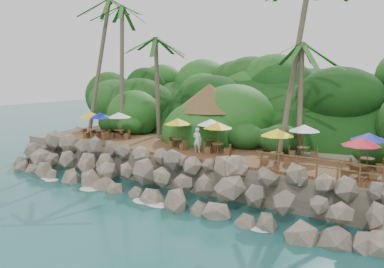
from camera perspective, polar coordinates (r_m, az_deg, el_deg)
The scene contains 12 objects.
ground at distance 25.15m, azimuth -7.92°, elevation -9.48°, with size 140.00×140.00×0.00m, color #19514F.
land_base at distance 37.83m, azimuth 8.66°, elevation -1.53°, with size 32.00×25.20×2.10m, color gray.
jungle_hill at distance 44.78m, azimuth 12.86°, elevation -1.36°, with size 44.80×28.00×15.40m, color #143811.
seawall at distance 26.25m, azimuth -5.00°, elevation -6.00°, with size 29.00×4.00×2.30m, color gray, non-canonical shape.
terrace at distance 29.11m, azimuth 0.00°, elevation -2.33°, with size 26.00×5.00×0.20m, color brown.
jungle_foliage at distance 37.16m, azimuth 7.94°, elevation -3.36°, with size 44.00×16.00×12.00m, color #143811, non-canonical shape.
foam_line at distance 25.35m, azimuth -7.45°, elevation -9.25°, with size 25.20×0.80×0.06m.
palms at distance 30.74m, azimuth 3.45°, elevation 16.88°, with size 33.41×6.88×13.25m.
palapa at distance 32.18m, azimuth 2.49°, elevation 5.22°, with size 5.65×5.65×4.60m.
dining_clusters at distance 27.75m, azimuth 2.29°, elevation 1.14°, with size 23.34×5.17×2.21m.
railing at distance 22.64m, azimuth 17.33°, elevation -4.27°, with size 7.20×0.10×1.00m.
waiter at distance 27.70m, azimuth 0.76°, elevation -0.88°, with size 0.63×0.42×1.74m, color silver.
Camera 1 is at (16.24, -17.46, 8.00)m, focal length 37.51 mm.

